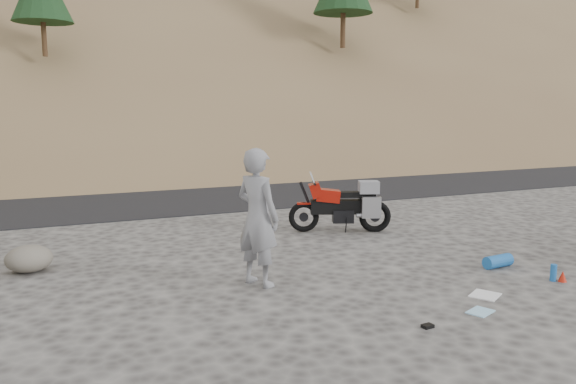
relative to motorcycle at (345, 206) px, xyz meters
The scene contains 11 objects.
ground 3.04m from the motorcycle, 117.15° to the right, with size 140.00×140.00×0.00m, color #3E3B39.
road 6.50m from the motorcycle, 102.16° to the left, with size 120.00×7.00×0.05m, color black.
motorcycle is the anchor object (origin of this frame).
man 3.80m from the motorcycle, 138.12° to the right, with size 0.72×0.47×1.98m, color gray.
small_rock 5.88m from the motorcycle, behind, with size 0.83×0.78×0.42m.
gear_white_cloth 4.22m from the motorcycle, 91.80° to the right, with size 0.39×0.35×0.01m, color white.
gear_blue_mat 3.40m from the motorcycle, 72.57° to the right, with size 0.20×0.20×0.51m, color #1C5DAA.
gear_bottle 4.28m from the motorcycle, 73.01° to the right, with size 0.09×0.09×0.25m, color #1C5DAA.
gear_funnel 4.39m from the motorcycle, 72.01° to the right, with size 0.13×0.13×0.16m, color red.
gear_glove_a 5.05m from the motorcycle, 107.82° to the right, with size 0.13×0.09×0.04m, color black.
gear_blue_cloth 4.71m from the motorcycle, 97.71° to the right, with size 0.33×0.24×0.01m, color #99CEED.
Camera 1 is at (-4.11, -7.18, 2.56)m, focal length 35.00 mm.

